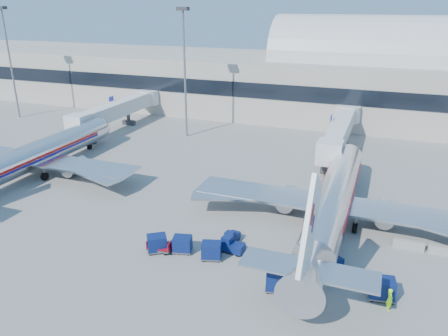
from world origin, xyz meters
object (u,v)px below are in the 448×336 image
at_px(tug_right, 330,257).
at_px(cart_train_b, 182,244).
at_px(cart_train_c, 157,243).
at_px(mast_far_west, 8,47).
at_px(ramp_worker, 390,299).
at_px(tug_left, 231,237).
at_px(cart_open_red, 161,247).
at_px(cart_train_a, 211,250).
at_px(mast_west, 184,55).
at_px(tug_lead, 231,245).
at_px(cart_solo_near, 277,281).
at_px(barrier_mid, 445,251).
at_px(airliner_main, 333,201).
at_px(jetbridge_mid, 121,108).
at_px(airliner_mid, 33,156).
at_px(barrier_near, 408,245).
at_px(cart_solo_far, 382,288).
at_px(jetbridge_near, 341,129).

bearing_deg(tug_right, cart_train_b, -131.02).
bearing_deg(cart_train_c, mast_far_west, 110.41).
bearing_deg(ramp_worker, cart_train_b, 61.96).
bearing_deg(tug_right, tug_left, -145.35).
xyz_separation_m(cart_open_red, ramp_worker, (21.54, -1.36, 0.53)).
height_order(cart_train_a, cart_open_red, cart_train_a).
bearing_deg(mast_west, ramp_worker, -46.72).
relative_size(tug_lead, cart_solo_near, 1.18).
xyz_separation_m(tug_lead, tug_right, (9.53, 1.39, -0.05)).
bearing_deg(barrier_mid, tug_right, -151.98).
height_order(barrier_mid, cart_open_red, barrier_mid).
bearing_deg(ramp_worker, cart_train_a, 61.27).
relative_size(airliner_main, jetbridge_mid, 1.35).
relative_size(airliner_mid, cart_train_a, 16.26).
distance_m(airliner_main, barrier_near, 8.74).
xyz_separation_m(mast_far_west, cart_solo_far, (75.75, -37.30, -13.79)).
bearing_deg(ramp_worker, jetbridge_mid, 29.88).
bearing_deg(airliner_mid, ramp_worker, -15.18).
bearing_deg(tug_lead, cart_solo_far, -2.06).
bearing_deg(airliner_main, cart_solo_far, -64.05).
relative_size(mast_west, cart_solo_near, 10.32).
distance_m(barrier_mid, cart_train_b, 25.87).
bearing_deg(tug_lead, jetbridge_near, 87.78).
bearing_deg(tug_left, ramp_worker, -100.97).
bearing_deg(tug_right, jetbridge_mid, 179.21).
xyz_separation_m(cart_train_b, cart_solo_far, (18.83, -0.65, 0.11)).
bearing_deg(barrier_near, tug_right, -141.96).
height_order(barrier_near, ramp_worker, ramp_worker).
distance_m(airliner_main, barrier_mid, 11.84).
height_order(jetbridge_near, cart_solo_near, jetbridge_near).
xyz_separation_m(barrier_near, cart_open_red, (-23.18, -9.26, 0.01)).
xyz_separation_m(tug_lead, cart_solo_near, (5.79, -4.50, 0.17)).
height_order(barrier_mid, cart_train_b, cart_train_b).
bearing_deg(jetbridge_mid, barrier_mid, -27.35).
bearing_deg(cart_open_red, cart_train_a, 0.06).
bearing_deg(cart_open_red, mast_far_west, 140.66).
height_order(airliner_main, barrier_mid, airliner_main).
bearing_deg(barrier_near, tug_left, -163.15).
xyz_separation_m(mast_far_west, tug_lead, (61.45, -34.88, -14.06)).
bearing_deg(cart_train_b, cart_solo_far, -15.35).
xyz_separation_m(tug_right, cart_train_b, (-14.06, -3.17, 0.21)).
distance_m(mast_far_west, cart_solo_far, 85.55).
bearing_deg(cart_solo_far, jetbridge_near, 93.75).
bearing_deg(mast_far_west, airliner_main, -20.01).
distance_m(barrier_near, tug_left, 17.93).
distance_m(airliner_mid, tug_left, 33.81).
bearing_deg(airliner_mid, cart_train_b, -21.10).
height_order(jetbridge_mid, cart_train_b, jetbridge_mid).
bearing_deg(jetbridge_near, cart_open_red, -108.56).
bearing_deg(tug_right, airliner_main, 133.31).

